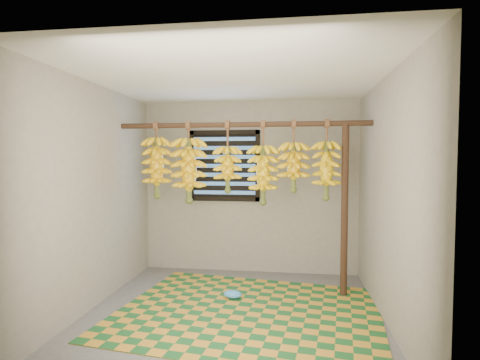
% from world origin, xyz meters
% --- Properties ---
extents(floor, '(3.00, 3.00, 0.01)m').
position_xyz_m(floor, '(0.00, 0.00, -0.01)').
color(floor, '#525252').
rests_on(floor, ground).
extents(ceiling, '(3.00, 3.00, 0.01)m').
position_xyz_m(ceiling, '(0.00, 0.00, 2.40)').
color(ceiling, silver).
rests_on(ceiling, wall_back).
extents(wall_back, '(3.00, 0.01, 2.40)m').
position_xyz_m(wall_back, '(0.00, 1.50, 1.20)').
color(wall_back, gray).
rests_on(wall_back, floor).
extents(wall_left, '(0.01, 3.00, 2.40)m').
position_xyz_m(wall_left, '(-1.50, 0.00, 1.20)').
color(wall_left, gray).
rests_on(wall_left, floor).
extents(wall_right, '(0.01, 3.00, 2.40)m').
position_xyz_m(wall_right, '(1.50, 0.00, 1.20)').
color(wall_right, gray).
rests_on(wall_right, floor).
extents(window, '(1.00, 0.04, 1.00)m').
position_xyz_m(window, '(-0.35, 1.48, 1.50)').
color(window, black).
rests_on(window, wall_back).
extents(hanging_pole, '(3.00, 0.06, 0.06)m').
position_xyz_m(hanging_pole, '(0.00, 0.70, 2.00)').
color(hanging_pole, '#3C2617').
rests_on(hanging_pole, wall_left).
extents(support_post, '(0.08, 0.08, 2.00)m').
position_xyz_m(support_post, '(1.20, 0.70, 1.00)').
color(support_post, '#3C2617').
rests_on(support_post, floor).
extents(woven_mat, '(2.91, 2.45, 0.01)m').
position_xyz_m(woven_mat, '(0.15, 0.06, 0.01)').
color(woven_mat, '#195624').
rests_on(woven_mat, floor).
extents(plastic_bag, '(0.24, 0.19, 0.09)m').
position_xyz_m(plastic_bag, '(-0.07, 0.41, 0.05)').
color(plastic_bag, '#3B91DF').
rests_on(plastic_bag, woven_mat).
extents(banana_bunch_a, '(0.33, 0.33, 0.93)m').
position_xyz_m(banana_bunch_a, '(-1.06, 0.70, 1.49)').
color(banana_bunch_a, brown).
rests_on(banana_bunch_a, hanging_pole).
extents(banana_bunch_b, '(0.41, 0.41, 0.98)m').
position_xyz_m(banana_bunch_b, '(-0.65, 0.70, 1.45)').
color(banana_bunch_b, brown).
rests_on(banana_bunch_b, hanging_pole).
extents(banana_bunch_c, '(0.31, 0.31, 0.86)m').
position_xyz_m(banana_bunch_c, '(-0.17, 0.70, 1.47)').
color(banana_bunch_c, brown).
rests_on(banana_bunch_c, hanging_pole).
extents(banana_bunch_d, '(0.34, 0.34, 0.99)m').
position_xyz_m(banana_bunch_d, '(0.26, 0.70, 1.41)').
color(banana_bunch_d, brown).
rests_on(banana_bunch_d, hanging_pole).
extents(banana_bunch_e, '(0.36, 0.36, 0.84)m').
position_xyz_m(banana_bunch_e, '(0.61, 0.70, 1.50)').
color(banana_bunch_e, brown).
rests_on(banana_bunch_e, hanging_pole).
extents(banana_bunch_f, '(0.32, 0.32, 0.93)m').
position_xyz_m(banana_bunch_f, '(0.99, 0.70, 1.46)').
color(banana_bunch_f, brown).
rests_on(banana_bunch_f, hanging_pole).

